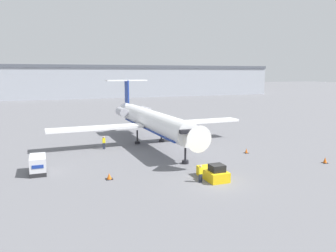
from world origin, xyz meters
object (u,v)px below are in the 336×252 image
object	(u,v)px
pushback_tug	(213,173)
luggage_cart	(38,165)
airplane_main	(151,121)
worker_near_tug	(201,173)
traffic_cone_mid	(325,160)
worker_by_wing	(104,142)
traffic_cone_left	(109,176)
traffic_cone_right	(246,151)

from	to	relation	value
pushback_tug	luggage_cart	size ratio (longest dim) A/B	1.11
airplane_main	luggage_cart	distance (m)	18.84
worker_near_tug	traffic_cone_mid	world-z (taller)	worker_near_tug
worker_by_wing	traffic_cone_mid	distance (m)	28.92
pushback_tug	worker_by_wing	size ratio (longest dim) A/B	2.05
airplane_main	worker_near_tug	size ratio (longest dim) A/B	17.36
traffic_cone_mid	traffic_cone_left	bearing A→B (deg)	172.87
luggage_cart	worker_by_wing	bearing A→B (deg)	45.78
worker_near_tug	traffic_cone_left	world-z (taller)	worker_near_tug
pushback_tug	traffic_cone_mid	size ratio (longest dim) A/B	5.05
airplane_main	pushback_tug	size ratio (longest dim) A/B	7.92
worker_by_wing	traffic_cone_mid	bearing A→B (deg)	-35.50
worker_near_tug	traffic_cone_right	world-z (taller)	worker_near_tug
airplane_main	traffic_cone_right	distance (m)	14.66
pushback_tug	traffic_cone_right	xyz separation A→B (m)	(9.44, 8.00, -0.32)
traffic_cone_left	worker_near_tug	bearing A→B (deg)	-26.25
traffic_cone_right	traffic_cone_mid	bearing A→B (deg)	-51.67
worker_by_wing	traffic_cone_left	distance (m)	13.76
worker_near_tug	luggage_cart	bearing A→B (deg)	149.55
pushback_tug	traffic_cone_mid	world-z (taller)	pushback_tug
worker_near_tug	worker_by_wing	xyz separation A→B (m)	(-6.45, 17.70, 0.08)
worker_near_tug	traffic_cone_right	distance (m)	13.99
worker_by_wing	traffic_cone_right	distance (m)	19.85
pushback_tug	airplane_main	bearing A→B (deg)	92.38
traffic_cone_mid	worker_near_tug	bearing A→B (deg)	-176.93
luggage_cart	worker_near_tug	world-z (taller)	luggage_cart
luggage_cart	worker_by_wing	xyz separation A→B (m)	(8.61, 8.85, 0.04)
pushback_tug	worker_near_tug	size ratio (longest dim) A/B	2.19
pushback_tug	traffic_cone_left	size ratio (longest dim) A/B	5.42
worker_by_wing	airplane_main	bearing A→B (deg)	6.02
worker_by_wing	worker_near_tug	bearing A→B (deg)	-69.97
traffic_cone_left	pushback_tug	bearing A→B (deg)	-19.95
airplane_main	traffic_cone_right	world-z (taller)	airplane_main
pushback_tug	luggage_cart	xyz separation A→B (m)	(-16.73, 8.38, 0.33)
pushback_tug	traffic_cone_right	distance (m)	12.38
worker_near_tug	traffic_cone_mid	bearing A→B (deg)	3.07
luggage_cart	worker_near_tug	xyz separation A→B (m)	(15.06, -8.86, -0.03)
airplane_main	traffic_cone_left	bearing A→B (deg)	-122.62
airplane_main	worker_by_wing	size ratio (longest dim) A/B	16.24
luggage_cart	traffic_cone_right	xyz separation A→B (m)	(26.17, -0.38, -0.65)
luggage_cart	traffic_cone_right	bearing A→B (deg)	-0.82
airplane_main	traffic_cone_mid	bearing A→B (deg)	-47.37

